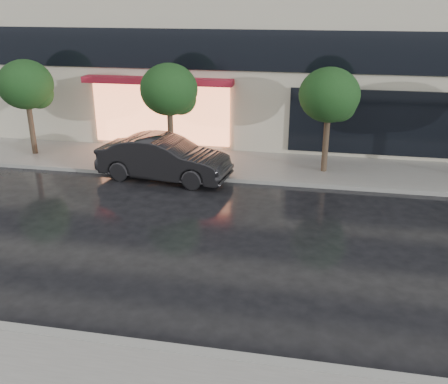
# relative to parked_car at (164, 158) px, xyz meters

# --- Properties ---
(ground) EXTENTS (120.00, 120.00, 0.00)m
(ground) POSITION_rel_parked_car_xyz_m (2.77, -8.30, -0.80)
(ground) COLOR black
(ground) RESTS_ON ground
(sidewalk_far) EXTENTS (60.00, 3.50, 0.12)m
(sidewalk_far) POSITION_rel_parked_car_xyz_m (2.77, 1.95, -0.74)
(sidewalk_far) COLOR slate
(sidewalk_far) RESTS_ON ground
(curb_near) EXTENTS (60.00, 0.25, 0.14)m
(curb_near) POSITION_rel_parked_car_xyz_m (2.77, -9.30, -0.73)
(curb_near) COLOR gray
(curb_near) RESTS_ON ground
(curb_far) EXTENTS (60.00, 0.25, 0.14)m
(curb_far) POSITION_rel_parked_car_xyz_m (2.77, 0.20, -0.73)
(curb_far) COLOR gray
(curb_far) RESTS_ON ground
(tree_far_west) EXTENTS (2.20, 2.20, 3.99)m
(tree_far_west) POSITION_rel_parked_car_xyz_m (-6.17, 1.73, 2.12)
(tree_far_west) COLOR #33261C
(tree_far_west) RESTS_ON ground
(tree_mid_west) EXTENTS (2.20, 2.20, 3.99)m
(tree_mid_west) POSITION_rel_parked_car_xyz_m (-0.17, 1.73, 2.12)
(tree_mid_west) COLOR #33261C
(tree_mid_west) RESTS_ON ground
(tree_mid_east) EXTENTS (2.20, 2.20, 3.99)m
(tree_mid_east) POSITION_rel_parked_car_xyz_m (5.83, 1.73, 2.12)
(tree_mid_east) COLOR #33261C
(tree_mid_east) RESTS_ON ground
(parked_car) EXTENTS (5.02, 2.29, 1.60)m
(parked_car) POSITION_rel_parked_car_xyz_m (0.00, 0.00, 0.00)
(parked_car) COLOR black
(parked_car) RESTS_ON ground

